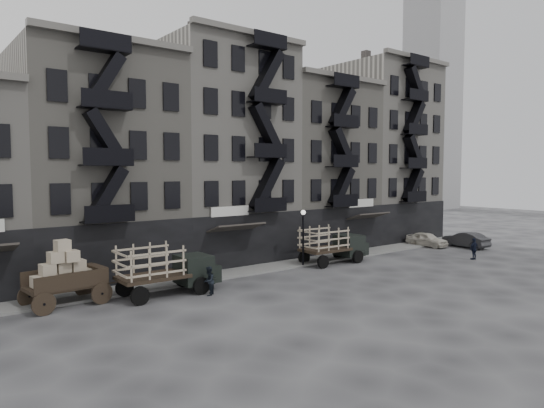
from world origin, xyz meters
TOP-DOWN VIEW (x-y plane):
  - ground at (0.00, 0.00)m, footprint 140.00×140.00m
  - sidewalk at (0.00, 3.75)m, footprint 55.00×2.50m
  - building_midwest at (-10.00, 9.83)m, footprint 10.00×11.35m
  - building_center at (-0.00, 9.82)m, footprint 10.00×11.35m
  - building_mideast at (10.00, 9.83)m, footprint 10.00×11.35m
  - building_east at (20.00, 9.82)m, footprint 10.00×11.35m
  - lamp_post at (3.00, 2.60)m, footprint 0.36×0.36m
  - distant_tower at (60.00, 30.00)m, footprint 8.00×8.00m
  - wagon at (-14.10, 2.61)m, footprint 4.41×2.70m
  - stake_truck_west at (-8.74, 1.33)m, footprint 6.01×2.56m
  - stake_truck_east at (5.80, 2.22)m, footprint 5.90×2.63m
  - car_east at (18.75, 2.60)m, footprint 1.74×4.04m
  - car_far at (21.14, 0.04)m, footprint 1.94×4.52m
  - pedestrian_mid at (-6.86, -0.26)m, footprint 1.03×1.03m
  - policeman at (15.86, -3.77)m, footprint 1.06×0.52m

SIDE VIEW (x-z plane):
  - ground at x=0.00m, z-range 0.00..0.00m
  - sidewalk at x=0.00m, z-range 0.00..0.15m
  - car_east at x=18.75m, z-range 0.00..1.36m
  - car_far at x=21.14m, z-range 0.00..1.45m
  - pedestrian_mid at x=-6.86m, z-range 0.00..1.69m
  - policeman at x=15.86m, z-range 0.00..1.76m
  - stake_truck_east at x=5.80m, z-range 0.21..3.12m
  - stake_truck_west at x=-8.74m, z-range 0.21..3.21m
  - wagon at x=-14.10m, z-range 0.25..3.80m
  - lamp_post at x=3.00m, z-range 0.64..4.92m
  - building_midwest at x=-10.00m, z-range -0.60..15.60m
  - building_mideast at x=10.00m, z-range -0.60..15.60m
  - building_center at x=0.00m, z-range -0.60..17.60m
  - building_east at x=20.00m, z-range -0.60..18.60m
  - distant_tower at x=60.00m, z-range 0.76..66.76m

